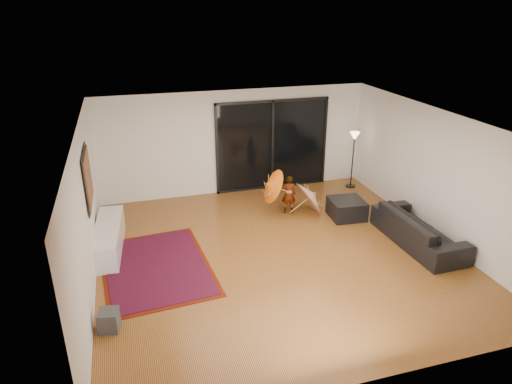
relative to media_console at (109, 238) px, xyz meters
name	(u,v)px	position (x,y,z in m)	size (l,w,h in m)	color
floor	(278,254)	(3.25, -1.15, -0.27)	(7.00, 7.00, 0.00)	#9E632B
ceiling	(281,123)	(3.25, -1.15, 2.43)	(7.00, 7.00, 0.00)	white
wall_back	(235,142)	(3.25, 2.35, 1.08)	(7.00, 7.00, 0.00)	silver
wall_front	(373,299)	(3.25, -4.65, 1.08)	(7.00, 7.00, 0.00)	silver
wall_left	(85,215)	(-0.25, -1.15, 1.08)	(7.00, 7.00, 0.00)	silver
wall_right	(437,174)	(6.75, -1.15, 1.08)	(7.00, 7.00, 0.00)	silver
sliding_door	(272,145)	(4.25, 2.31, 0.93)	(3.06, 0.07, 2.40)	black
painting	(88,178)	(-0.21, -0.15, 1.38)	(0.04, 1.28, 1.08)	black
media_console	(109,238)	(0.00, 0.00, 0.00)	(0.49, 1.97, 0.55)	white
speaker	(109,320)	(0.00, -2.57, -0.10)	(0.30, 0.30, 0.34)	#424244
persian_rug	(156,267)	(0.84, -0.97, -0.26)	(2.18, 2.89, 0.02)	#581507
sofa	(419,229)	(6.20, -1.55, 0.06)	(2.30, 0.90, 0.67)	black
ottoman	(347,209)	(5.35, 0.03, -0.05)	(0.77, 0.77, 0.44)	black
floor_lamp	(354,144)	(6.35, 1.74, 0.94)	(0.26, 0.26, 1.54)	black
child	(289,195)	(4.12, 0.64, 0.20)	(0.35, 0.23, 0.95)	#999999
parasol_orange	(267,188)	(3.57, 0.59, 0.46)	(0.51, 0.82, 0.86)	#DD610B
parasol_white	(314,193)	(4.72, 0.49, 0.23)	(0.69, 0.93, 0.97)	silver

